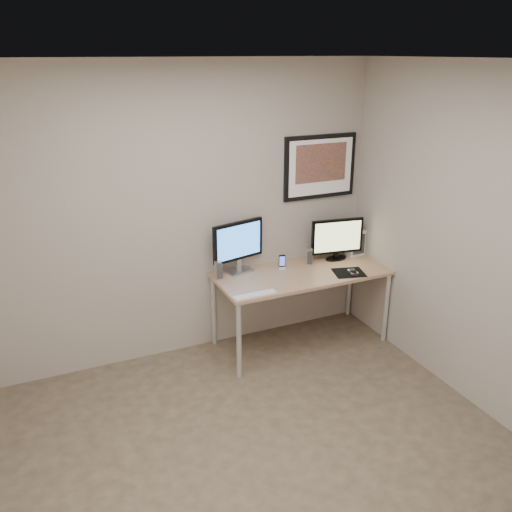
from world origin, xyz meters
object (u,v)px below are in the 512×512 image
object	(u,v)px
framed_art	(320,167)
keyboard	(255,295)
speaker_right	(309,256)
monitor_tv	(337,238)
phone_dock	(282,262)
fan_unit	(355,242)
desk	(301,279)
monitor_large	(238,244)
speaker_left	(218,270)

from	to	relation	value
framed_art	keyboard	size ratio (longest dim) A/B	1.97
framed_art	speaker_right	distance (m)	0.85
monitor_tv	phone_dock	bearing A→B (deg)	-172.07
framed_art	fan_unit	bearing A→B (deg)	-21.80
speaker_right	fan_unit	xyz separation A→B (m)	(0.55, 0.04, 0.05)
desk	keyboard	world-z (taller)	keyboard
speaker_right	keyboard	xyz separation A→B (m)	(-0.76, -0.44, -0.07)
monitor_large	monitor_tv	bearing A→B (deg)	-19.27
monitor_tv	fan_unit	world-z (taller)	monitor_tv
framed_art	fan_unit	world-z (taller)	framed_art
phone_dock	fan_unit	bearing A→B (deg)	15.75
speaker_left	keyboard	distance (m)	0.49
speaker_right	keyboard	world-z (taller)	speaker_right
desk	keyboard	size ratio (longest dim) A/B	4.20
speaker_left	keyboard	world-z (taller)	speaker_left
fan_unit	monitor_tv	bearing A→B (deg)	-174.08
monitor_tv	speaker_left	distance (m)	1.23
monitor_large	speaker_right	distance (m)	0.72
speaker_left	phone_dock	distance (m)	0.63
framed_art	monitor_large	bearing A→B (deg)	-174.92
monitor_large	speaker_left	size ratio (longest dim) A/B	3.03
phone_dock	desk	bearing A→B (deg)	-38.72
framed_art	speaker_right	world-z (taller)	framed_art
monitor_tv	fan_unit	distance (m)	0.26
monitor_large	phone_dock	size ratio (longest dim) A/B	3.87
speaker_left	speaker_right	size ratio (longest dim) A/B	1.09
monitor_large	keyboard	xyz separation A→B (m)	(-0.07, -0.54, -0.26)
monitor_tv	keyboard	distance (m)	1.17
monitor_tv	keyboard	world-z (taller)	monitor_tv
speaker_left	keyboard	bearing A→B (deg)	-77.09
desk	framed_art	bearing A→B (deg)	43.46
monitor_tv	fan_unit	size ratio (longest dim) A/B	2.01
monitor_tv	fan_unit	bearing A→B (deg)	17.54
desk	phone_dock	size ratio (longest dim) A/B	11.88
framed_art	keyboard	world-z (taller)	framed_art
fan_unit	speaker_right	bearing A→B (deg)	-178.88
framed_art	monitor_large	xyz separation A→B (m)	(-0.88, -0.08, -0.62)
desk	framed_art	world-z (taller)	framed_art
framed_art	phone_dock	bearing A→B (deg)	-159.99
desk	speaker_left	xyz separation A→B (m)	(-0.76, 0.17, 0.15)
speaker_left	fan_unit	world-z (taller)	fan_unit
monitor_tv	keyboard	bearing A→B (deg)	-148.88
speaker_right	desk	bearing A→B (deg)	-124.23
speaker_left	phone_dock	xyz separation A→B (m)	(0.63, -0.01, -0.02)
keyboard	framed_art	bearing A→B (deg)	32.14
phone_dock	keyboard	world-z (taller)	phone_dock
desk	fan_unit	world-z (taller)	fan_unit
desk	speaker_left	bearing A→B (deg)	167.46
fan_unit	framed_art	bearing A→B (deg)	155.23
monitor_large	framed_art	bearing A→B (deg)	-8.35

